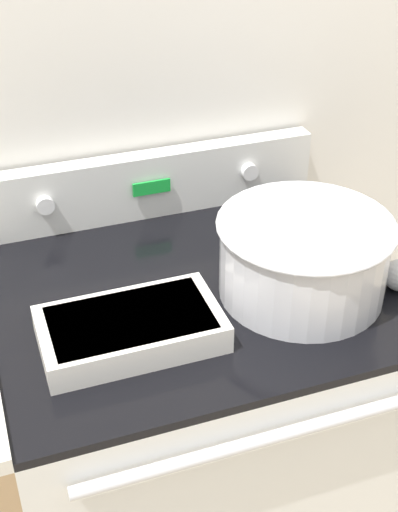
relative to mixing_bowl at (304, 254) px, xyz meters
The scene contains 6 objects.
kitchen_wall 0.55m from the mixing_bowl, 113.18° to the left, with size 8.00×0.05×2.50m.
stove_range 0.61m from the mixing_bowl, 156.23° to the left, with size 0.82×0.72×0.95m.
control_panel 0.46m from the mixing_bowl, 116.16° to the left, with size 0.82×0.07×0.16m.
mixing_bowl is the anchor object (origin of this frame).
casserole_dish 0.37m from the mixing_bowl, behind, with size 0.33×0.19×0.06m.
ladle 0.21m from the mixing_bowl, ahead, with size 0.07×0.33×0.07m.
Camera 1 is at (-0.39, -0.78, 1.81)m, focal length 50.00 mm.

